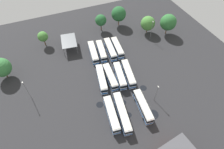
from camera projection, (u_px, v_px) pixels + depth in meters
ground_plane at (115, 79)px, 70.71m from camera, size 109.43×109.43×0.00m
bus_row0_slot0 at (143, 106)px, 60.87m from camera, size 12.15×3.68×3.61m
bus_row0_slot2 at (122, 113)px, 59.29m from camera, size 14.49×4.54×3.61m
bus_row0_slot3 at (112, 114)px, 58.97m from camera, size 12.53×3.98×3.61m
bus_row1_slot0 at (128, 74)px, 70.13m from camera, size 12.56×4.55×3.61m
bus_row1_slot1 at (120, 76)px, 69.44m from camera, size 11.87×4.39×3.61m
bus_row1_slot2 at (110, 77)px, 69.08m from camera, size 11.64×3.20×3.61m
bus_row1_slot3 at (102, 79)px, 68.43m from camera, size 12.36×4.52×3.61m
bus_row2_slot0 at (117, 48)px, 79.67m from camera, size 11.55×3.60×3.61m
bus_row2_slot1 at (110, 49)px, 79.03m from camera, size 12.34×3.73×3.61m
bus_row2_slot2 at (101, 51)px, 78.28m from camera, size 11.42×4.00×3.61m
bus_row2_slot3 at (93, 53)px, 77.69m from camera, size 12.07×3.93×3.61m
maintenance_shelter at (69, 41)px, 79.54m from camera, size 10.48×7.43×4.14m
lamp_post_near_entrance at (27, 90)px, 61.40m from camera, size 0.56×0.28×9.11m
lamp_post_far_corner at (156, 93)px, 61.29m from camera, size 0.56×0.28×8.01m
lamp_post_mid_lot at (151, 30)px, 82.45m from camera, size 0.56×0.28×9.58m
tree_west_edge at (148, 23)px, 85.96m from camera, size 6.62×6.62×8.43m
tree_northwest at (43, 37)px, 80.10m from camera, size 4.42×4.42×7.01m
tree_east_edge at (119, 14)px, 89.16m from camera, size 7.07×7.07×9.74m
tree_south_edge at (101, 20)px, 86.71m from camera, size 5.30×5.30×8.27m
tree_north_edge at (1, 68)px, 67.50m from camera, size 7.07×7.07×8.88m
tree_northeast at (168, 22)px, 84.51m from camera, size 7.37×7.37×9.94m
puddle_near_shelter at (153, 114)px, 61.05m from camera, size 3.60×3.60×0.01m
puddle_front_lane at (143, 88)px, 68.08m from camera, size 2.54×2.54×0.01m
puddle_centre_drain at (100, 105)px, 63.47m from camera, size 2.52×2.52×0.01m
puddle_back_corner at (129, 115)px, 60.93m from camera, size 2.00×2.00×0.01m
puddle_between_rows at (123, 103)px, 64.01m from camera, size 2.19×2.19×0.01m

